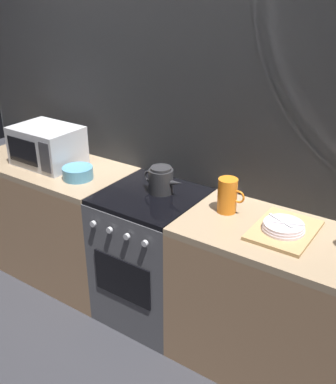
% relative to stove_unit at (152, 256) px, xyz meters
% --- Properties ---
extents(ground_plane, '(8.00, 8.00, 0.00)m').
position_rel_stove_unit_xyz_m(ground_plane, '(0.00, 0.00, -0.45)').
color(ground_plane, '#2D2D33').
extents(back_wall, '(3.60, 0.05, 2.40)m').
position_rel_stove_unit_xyz_m(back_wall, '(0.00, 0.32, 0.75)').
color(back_wall, gray).
rests_on(back_wall, ground_plane).
extents(counter_left, '(1.20, 0.60, 0.90)m').
position_rel_stove_unit_xyz_m(counter_left, '(-0.90, 0.00, 0.00)').
color(counter_left, '#997251').
rests_on(counter_left, ground_plane).
extents(stove_unit, '(0.60, 0.63, 0.90)m').
position_rel_stove_unit_xyz_m(stove_unit, '(0.00, 0.00, 0.00)').
color(stove_unit, '#4C4C51').
rests_on(stove_unit, ground_plane).
extents(counter_right, '(1.20, 0.60, 0.90)m').
position_rel_stove_unit_xyz_m(counter_right, '(0.90, 0.00, 0.00)').
color(counter_right, '#997251').
rests_on(counter_right, ground_plane).
extents(microwave, '(0.46, 0.35, 0.27)m').
position_rel_stove_unit_xyz_m(microwave, '(-0.89, 0.00, 0.59)').
color(microwave, '#B2B2B7').
rests_on(microwave, counter_left).
extents(kettle, '(0.28, 0.15, 0.17)m').
position_rel_stove_unit_xyz_m(kettle, '(0.04, 0.06, 0.53)').
color(kettle, '#262628').
rests_on(kettle, stove_unit).
extents(mixing_bowl, '(0.20, 0.20, 0.08)m').
position_rel_stove_unit_xyz_m(mixing_bowl, '(-0.54, -0.07, 0.49)').
color(mixing_bowl, teal).
rests_on(mixing_bowl, counter_left).
extents(pitcher, '(0.16, 0.11, 0.20)m').
position_rel_stove_unit_xyz_m(pitcher, '(0.49, 0.06, 0.55)').
color(pitcher, orange).
rests_on(pitcher, counter_right).
extents(dish_pile, '(0.30, 0.40, 0.07)m').
position_rel_stove_unit_xyz_m(dish_pile, '(0.84, 0.02, 0.47)').
color(dish_pile, tan).
rests_on(dish_pile, counter_right).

